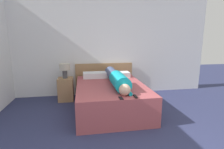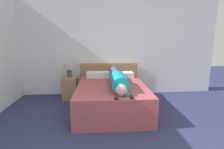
% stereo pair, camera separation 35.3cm
% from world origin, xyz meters
% --- Properties ---
extents(wall_back, '(5.86, 0.06, 2.60)m').
position_xyz_m(wall_back, '(0.00, 3.51, 1.30)').
color(wall_back, white).
rests_on(wall_back, ground_plane).
extents(bed, '(1.43, 1.95, 0.55)m').
position_xyz_m(bed, '(0.00, 2.34, 0.28)').
color(bed, '#A84C51').
rests_on(bed, ground_plane).
extents(headboard, '(1.55, 0.04, 0.86)m').
position_xyz_m(headboard, '(0.00, 3.44, 0.43)').
color(headboard, '#A37A51').
rests_on(headboard, ground_plane).
extents(nightstand, '(0.36, 0.36, 0.57)m').
position_xyz_m(nightstand, '(-1.01, 3.09, 0.28)').
color(nightstand, '#A37A51').
rests_on(nightstand, ground_plane).
extents(table_lamp, '(0.25, 0.25, 0.36)m').
position_xyz_m(table_lamp, '(-1.01, 3.09, 0.81)').
color(table_lamp, '#4C4C51').
rests_on(table_lamp, nightstand).
extents(person_lying, '(0.30, 1.74, 0.30)m').
position_xyz_m(person_lying, '(0.12, 2.31, 0.69)').
color(person_lying, '#DBB293').
rests_on(person_lying, bed).
extents(pillow_near_headboard, '(0.59, 0.31, 0.14)m').
position_xyz_m(pillow_near_headboard, '(-0.28, 3.07, 0.62)').
color(pillow_near_headboard, white).
rests_on(pillow_near_headboard, bed).
extents(pillow_second, '(0.56, 0.31, 0.12)m').
position_xyz_m(pillow_second, '(0.31, 3.07, 0.62)').
color(pillow_second, white).
rests_on(pillow_second, bed).
extents(tv_remote, '(0.04, 0.15, 0.02)m').
position_xyz_m(tv_remote, '(0.28, 1.48, 0.57)').
color(tv_remote, black).
rests_on(tv_remote, bed).
extents(cell_phone, '(0.06, 0.13, 0.01)m').
position_xyz_m(cell_phone, '(0.03, 1.45, 0.56)').
color(cell_phone, black).
rests_on(cell_phone, bed).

